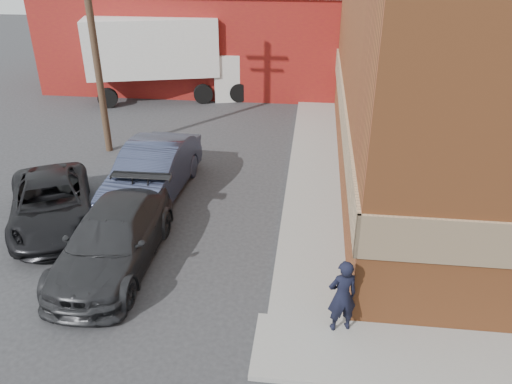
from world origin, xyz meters
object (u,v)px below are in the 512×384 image
(utility_pole, at_px, (92,26))
(sedan, at_px, (153,171))
(warehouse, at_px, (202,31))
(man, at_px, (342,296))
(suv_a, at_px, (51,203))
(suv_b, at_px, (113,239))
(box_truck, at_px, (169,53))

(utility_pole, xyz_separation_m, sedan, (2.95, -3.53, -3.88))
(warehouse, distance_m, utility_pole, 11.27)
(man, height_order, suv_a, man)
(man, height_order, suv_b, man)
(suv_a, bearing_deg, man, -51.13)
(warehouse, xyz_separation_m, suv_a, (-0.96, -16.63, -2.14))
(warehouse, xyz_separation_m, suv_b, (1.60, -18.37, -2.06))
(man, bearing_deg, utility_pole, -64.14)
(suv_a, bearing_deg, utility_pole, 68.09)
(box_truck, bearing_deg, utility_pole, -110.48)
(suv_a, height_order, box_truck, box_truck)
(utility_pole, height_order, sedan, utility_pole)
(utility_pole, xyz_separation_m, box_truck, (0.62, 7.21, -2.38))
(warehouse, bearing_deg, box_truck, -103.08)
(man, distance_m, suv_b, 5.97)
(man, relative_size, suv_b, 0.33)
(warehouse, height_order, suv_a, warehouse)
(suv_a, xyz_separation_m, box_truck, (0.08, 12.84, 1.69))
(sedan, xyz_separation_m, suv_b, (0.15, -3.85, -0.11))
(suv_a, relative_size, box_truck, 0.56)
(sedan, height_order, suv_b, sedan)
(utility_pole, xyz_separation_m, suv_a, (0.54, -5.63, -4.07))
(suv_a, bearing_deg, box_truck, 62.26)
(warehouse, xyz_separation_m, box_truck, (-0.88, -3.79, -0.45))
(utility_pole, height_order, man, utility_pole)
(sedan, relative_size, suv_b, 1.01)
(utility_pole, distance_m, sedan, 6.02)
(warehouse, xyz_separation_m, sedan, (1.45, -14.53, -1.95))
(warehouse, bearing_deg, suv_a, -93.31)
(suv_a, relative_size, suv_b, 0.94)
(sedan, bearing_deg, suv_b, -84.77)
(warehouse, bearing_deg, man, -70.26)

